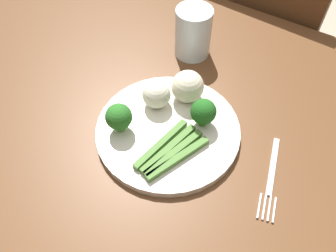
{
  "coord_description": "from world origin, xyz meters",
  "views": [
    {
      "loc": [
        -0.19,
        0.3,
        1.26
      ],
      "look_at": [
        0.01,
        -0.02,
        0.77
      ],
      "focal_mm": 35.84,
      "sensor_mm": 36.0,
      "label": 1
    }
  ],
  "objects_px": {
    "broccoli_front": "(203,112)",
    "cauliflower_near_center": "(188,86)",
    "cauliflower_right": "(156,94)",
    "fork": "(271,178)",
    "broccoli_outer_edge": "(119,117)",
    "water_glass": "(193,32)",
    "asparagus_bundle": "(171,152)",
    "plate": "(168,130)",
    "dining_table": "(167,169)",
    "chair": "(251,52)"
  },
  "relations": [
    {
      "from": "water_glass",
      "to": "plate",
      "type": "bearing_deg",
      "value": 109.1
    },
    {
      "from": "dining_table",
      "to": "chair",
      "type": "xyz_separation_m",
      "value": [
        0.05,
        -0.62,
        -0.15
      ]
    },
    {
      "from": "dining_table",
      "to": "broccoli_front",
      "type": "bearing_deg",
      "value": -119.77
    },
    {
      "from": "cauliflower_near_center",
      "to": "broccoli_outer_edge",
      "type": "bearing_deg",
      "value": 64.5
    },
    {
      "from": "asparagus_bundle",
      "to": "fork",
      "type": "relative_size",
      "value": 0.84
    },
    {
      "from": "asparagus_bundle",
      "to": "cauliflower_right",
      "type": "height_order",
      "value": "cauliflower_right"
    },
    {
      "from": "dining_table",
      "to": "asparagus_bundle",
      "type": "height_order",
      "value": "asparagus_bundle"
    },
    {
      "from": "chair",
      "to": "fork",
      "type": "distance_m",
      "value": 0.68
    },
    {
      "from": "water_glass",
      "to": "cauliflower_right",
      "type": "bearing_deg",
      "value": 98.36
    },
    {
      "from": "asparagus_bundle",
      "to": "fork",
      "type": "bearing_deg",
      "value": -58.1
    },
    {
      "from": "chair",
      "to": "broccoli_outer_edge",
      "type": "distance_m",
      "value": 0.71
    },
    {
      "from": "asparagus_bundle",
      "to": "cauliflower_near_center",
      "type": "height_order",
      "value": "cauliflower_near_center"
    },
    {
      "from": "fork",
      "to": "broccoli_outer_edge",
      "type": "bearing_deg",
      "value": -92.28
    },
    {
      "from": "broccoli_front",
      "to": "plate",
      "type": "bearing_deg",
      "value": 41.65
    },
    {
      "from": "broccoli_outer_edge",
      "to": "cauliflower_near_center",
      "type": "height_order",
      "value": "cauliflower_near_center"
    },
    {
      "from": "cauliflower_near_center",
      "to": "asparagus_bundle",
      "type": "bearing_deg",
      "value": 108.55
    },
    {
      "from": "dining_table",
      "to": "cauliflower_near_center",
      "type": "height_order",
      "value": "cauliflower_near_center"
    },
    {
      "from": "broccoli_front",
      "to": "cauliflower_right",
      "type": "relative_size",
      "value": 1.07
    },
    {
      "from": "dining_table",
      "to": "water_glass",
      "type": "height_order",
      "value": "water_glass"
    },
    {
      "from": "plate",
      "to": "cauliflower_right",
      "type": "distance_m",
      "value": 0.07
    },
    {
      "from": "plate",
      "to": "asparagus_bundle",
      "type": "bearing_deg",
      "value": 127.41
    },
    {
      "from": "plate",
      "to": "water_glass",
      "type": "bearing_deg",
      "value": -70.9
    },
    {
      "from": "dining_table",
      "to": "fork",
      "type": "height_order",
      "value": "fork"
    },
    {
      "from": "cauliflower_right",
      "to": "cauliflower_near_center",
      "type": "distance_m",
      "value": 0.06
    },
    {
      "from": "asparagus_bundle",
      "to": "broccoli_outer_edge",
      "type": "relative_size",
      "value": 2.31
    },
    {
      "from": "broccoli_outer_edge",
      "to": "cauliflower_right",
      "type": "distance_m",
      "value": 0.09
    },
    {
      "from": "asparagus_bundle",
      "to": "fork",
      "type": "distance_m",
      "value": 0.18
    },
    {
      "from": "chair",
      "to": "water_glass",
      "type": "xyz_separation_m",
      "value": [
        0.04,
        0.37,
        0.3
      ]
    },
    {
      "from": "asparagus_bundle",
      "to": "plate",
      "type": "bearing_deg",
      "value": 50.45
    },
    {
      "from": "fork",
      "to": "broccoli_front",
      "type": "bearing_deg",
      "value": -116.28
    },
    {
      "from": "chair",
      "to": "water_glass",
      "type": "distance_m",
      "value": 0.48
    },
    {
      "from": "dining_table",
      "to": "asparagus_bundle",
      "type": "xyz_separation_m",
      "value": [
        -0.02,
        0.02,
        0.12
      ]
    },
    {
      "from": "chair",
      "to": "broccoli_outer_edge",
      "type": "xyz_separation_m",
      "value": [
        0.03,
        0.65,
        0.3
      ]
    },
    {
      "from": "dining_table",
      "to": "broccoli_front",
      "type": "height_order",
      "value": "broccoli_front"
    },
    {
      "from": "asparagus_bundle",
      "to": "water_glass",
      "type": "relative_size",
      "value": 1.25
    },
    {
      "from": "cauliflower_right",
      "to": "fork",
      "type": "distance_m",
      "value": 0.26
    },
    {
      "from": "plate",
      "to": "water_glass",
      "type": "xyz_separation_m",
      "value": [
        0.08,
        -0.22,
        0.05
      ]
    },
    {
      "from": "broccoli_front",
      "to": "cauliflower_near_center",
      "type": "xyz_separation_m",
      "value": [
        0.06,
        -0.04,
        -0.0
      ]
    },
    {
      "from": "plate",
      "to": "fork",
      "type": "bearing_deg",
      "value": -176.65
    },
    {
      "from": "broccoli_outer_edge",
      "to": "broccoli_front",
      "type": "relative_size",
      "value": 1.03
    },
    {
      "from": "cauliflower_near_center",
      "to": "fork",
      "type": "bearing_deg",
      "value": 161.08
    },
    {
      "from": "cauliflower_near_center",
      "to": "fork",
      "type": "xyz_separation_m",
      "value": [
        -0.21,
        0.07,
        -0.04
      ]
    },
    {
      "from": "fork",
      "to": "chair",
      "type": "bearing_deg",
      "value": -172.34
    },
    {
      "from": "fork",
      "to": "water_glass",
      "type": "relative_size",
      "value": 1.48
    },
    {
      "from": "plate",
      "to": "broccoli_outer_edge",
      "type": "height_order",
      "value": "broccoli_outer_edge"
    },
    {
      "from": "asparagus_bundle",
      "to": "broccoli_outer_edge",
      "type": "bearing_deg",
      "value": 105.12
    },
    {
      "from": "plate",
      "to": "cauliflower_near_center",
      "type": "relative_size",
      "value": 4.26
    },
    {
      "from": "broccoli_outer_edge",
      "to": "water_glass",
      "type": "relative_size",
      "value": 0.54
    },
    {
      "from": "chair",
      "to": "water_glass",
      "type": "bearing_deg",
      "value": 87.3
    },
    {
      "from": "plate",
      "to": "cauliflower_right",
      "type": "relative_size",
      "value": 4.94
    }
  ]
}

